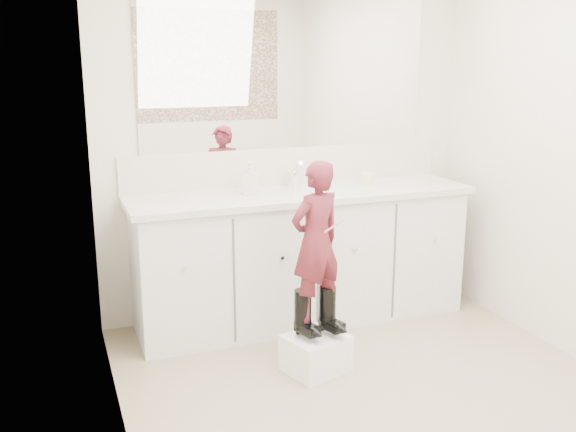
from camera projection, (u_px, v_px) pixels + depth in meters
name	position (u px, v px, depth m)	size (l,w,h in m)	color
floor	(390.00, 406.00, 3.29)	(3.00, 3.00, 0.00)	#978663
wall_back	(287.00, 139.00, 4.37)	(2.60, 2.60, 0.00)	beige
wall_left	(116.00, 196.00, 2.56)	(3.00, 3.00, 0.00)	beige
vanity_cabinet	(302.00, 259.00, 4.30)	(2.20, 0.55, 0.85)	silver
countertop	(303.00, 194.00, 4.18)	(2.28, 0.58, 0.04)	beige
backsplash	(288.00, 166.00, 4.40)	(2.28, 0.03, 0.25)	beige
mirror	(288.00, 73.00, 4.25)	(2.00, 0.02, 1.00)	white
faucet	(294.00, 180.00, 4.31)	(0.08, 0.08, 0.10)	silver
cup	(367.00, 178.00, 4.42)	(0.09, 0.09, 0.08)	#F0E9C0
soap_bottle	(250.00, 178.00, 4.08)	(0.09, 0.10, 0.21)	silver
step_stool	(316.00, 353.00, 3.64)	(0.33, 0.28, 0.21)	white
boot_left	(303.00, 314.00, 3.58)	(0.10, 0.18, 0.28)	black
boot_right	(327.00, 310.00, 3.63)	(0.10, 0.18, 0.28)	black
toddler	(316.00, 242.00, 3.50)	(0.33, 0.21, 0.90)	#9C303A
toothbrush	(334.00, 226.00, 3.43)	(0.01, 0.01, 0.14)	#D75383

